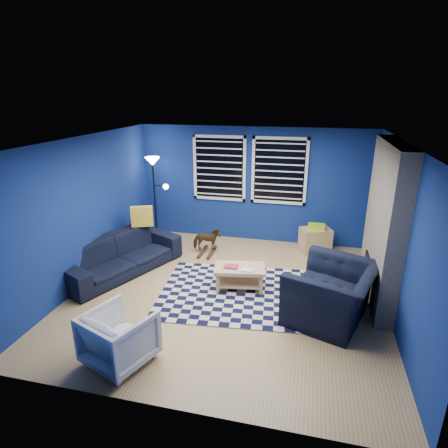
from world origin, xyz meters
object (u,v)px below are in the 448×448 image
object	(u,v)px
tv	(377,191)
armchair_bent	(119,337)
rocking_horse	(207,240)
armchair_big	(331,293)
cabinet	(315,239)
floor_lamp	(154,173)
coffee_table	(240,273)
sofa	(121,255)

from	to	relation	value
tv	armchair_bent	xyz separation A→B (m)	(-3.37, -3.93, -1.05)
rocking_horse	armchair_big	bearing A→B (deg)	-145.52
armchair_bent	cabinet	xyz separation A→B (m)	(2.32, 4.05, -0.08)
armchair_bent	floor_lamp	distance (m)	4.28
armchair_big	coffee_table	size ratio (longest dim) A/B	1.40
floor_lamp	rocking_horse	bearing A→B (deg)	-22.41
sofa	coffee_table	size ratio (longest dim) A/B	2.55
rocking_horse	coffee_table	bearing A→B (deg)	-161.98
armchair_big	floor_lamp	xyz separation A→B (m)	(-3.72, 2.37, 1.11)
rocking_horse	floor_lamp	size ratio (longest dim) A/B	0.30
floor_lamp	sofa	bearing A→B (deg)	-90.39
sofa	armchair_big	distance (m)	3.79
rocking_horse	floor_lamp	bearing A→B (deg)	49.39
rocking_horse	floor_lamp	distance (m)	1.87
armchair_bent	floor_lamp	xyz separation A→B (m)	(-1.17, 3.94, 1.18)
tv	armchair_big	bearing A→B (deg)	-109.06
armchair_big	coffee_table	world-z (taller)	armchair_big
cabinet	coffee_table	bearing A→B (deg)	-146.27
tv	rocking_horse	world-z (taller)	tv
sofa	rocking_horse	world-z (taller)	sofa
rocking_horse	coffee_table	xyz separation A→B (m)	(0.93, -1.27, -0.01)
tv	armchair_bent	world-z (taller)	tv
armchair_big	cabinet	distance (m)	2.50
coffee_table	floor_lamp	world-z (taller)	floor_lamp
tv	floor_lamp	bearing A→B (deg)	179.82
sofa	floor_lamp	distance (m)	2.07
tv	rocking_horse	distance (m)	3.44
armchair_bent	rocking_horse	size ratio (longest dim) A/B	1.36
rocking_horse	cabinet	size ratio (longest dim) A/B	0.79
tv	rocking_horse	xyz separation A→B (m)	(-3.22, -0.53, -1.09)
armchair_bent	coffee_table	bearing A→B (deg)	-95.64
tv	armchair_big	distance (m)	2.68
tv	floor_lamp	world-z (taller)	floor_lamp
cabinet	armchair_big	bearing A→B (deg)	-108.22
sofa	armchair_bent	distance (m)	2.54
sofa	armchair_big	xyz separation A→B (m)	(3.73, -0.68, 0.08)
rocking_horse	cabinet	xyz separation A→B (m)	(2.17, 0.65, -0.04)
sofa	armchair_bent	xyz separation A→B (m)	(1.18, -2.25, 0.01)
tv	rocking_horse	size ratio (longest dim) A/B	1.78
rocking_horse	cabinet	distance (m)	2.27
tv	cabinet	distance (m)	1.55
coffee_table	armchair_big	bearing A→B (deg)	-20.76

